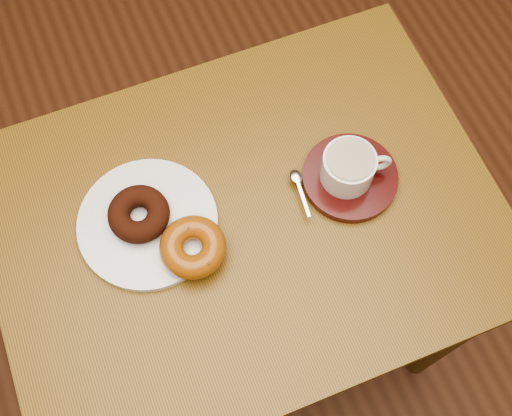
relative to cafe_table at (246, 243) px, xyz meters
name	(u,v)px	position (x,y,z in m)	size (l,w,h in m)	color
cafe_table	(246,243)	(0.00, 0.00, 0.00)	(0.87, 0.66, 0.80)	brown
donut_plate	(148,223)	(-0.16, 0.05, 0.13)	(0.23, 0.23, 0.01)	white
donut_cinnamon	(139,214)	(-0.16, 0.06, 0.16)	(0.10, 0.10, 0.04)	black
donut_caramel	(193,247)	(-0.10, -0.03, 0.16)	(0.13, 0.13, 0.04)	#964E10
saucer	(350,178)	(0.19, -0.01, 0.14)	(0.16, 0.16, 0.02)	#340807
coffee_cup	(349,167)	(0.19, 0.00, 0.18)	(0.12, 0.09, 0.06)	white
teaspoon	(297,181)	(0.10, 0.02, 0.15)	(0.02, 0.09, 0.01)	silver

